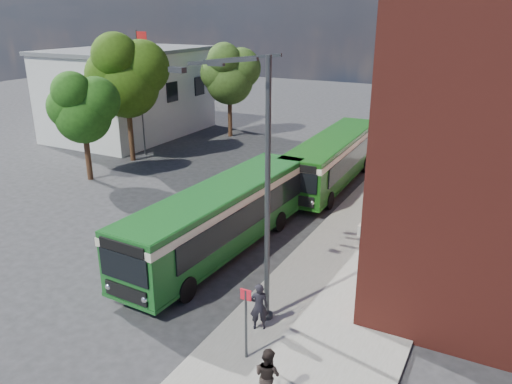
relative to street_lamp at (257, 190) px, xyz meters
The scene contains 14 objects.
ground 7.10m from the street_lamp, 157.54° to the left, with size 120.00×120.00×0.00m, color #29292C.
pavement 11.27m from the street_lamp, 77.80° to the left, with size 6.00×48.00×0.15m, color gray.
kerb_line 11.12m from the street_lamp, 95.07° to the left, with size 0.12×48.00×0.01m, color beige.
white_building 30.38m from the street_lamp, 138.79° to the left, with size 9.40×13.40×7.30m.
flagpole 22.89m from the street_lamp, 139.05° to the left, with size 0.95×0.10×9.00m.
street_lamp is the anchor object (origin of this frame).
bus_stop_sign 4.02m from the street_lamp, 70.87° to the right, with size 0.35×0.08×2.52m.
bus_front 6.25m from the street_lamp, 133.96° to the left, with size 3.12×12.25×3.02m.
bus_rear 15.71m from the street_lamp, 99.69° to the left, with size 2.90×12.38×3.02m.
pedestrian_a 3.88m from the street_lamp, 58.70° to the right, with size 0.62×0.40×1.69m, color black.
pedestrian_b 5.60m from the street_lamp, 58.66° to the right, with size 0.80×0.62×1.64m, color black.
tree_left 18.81m from the street_lamp, 152.34° to the left, with size 4.09×3.89×6.91m.
tree_mid 21.82m from the street_lamp, 141.99° to the left, with size 5.32×5.06×8.98m.
tree_right 27.46m from the street_lamp, 122.35° to the left, with size 4.68×4.45×7.90m.
Camera 1 is at (11.76, -15.32, 10.15)m, focal length 35.00 mm.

